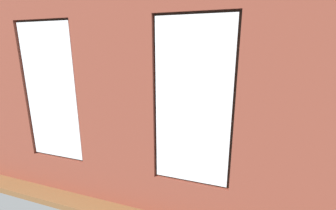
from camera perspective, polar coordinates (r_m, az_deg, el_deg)
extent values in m
cube|color=brown|center=(5.96, 0.87, -9.21)|extent=(6.64, 5.87, 0.10)
cube|color=brown|center=(2.82, 31.18, -2.63)|extent=(1.42, 0.16, 3.21)
cube|color=brown|center=(3.21, -13.16, 0.95)|extent=(1.19, 0.16, 3.21)
cube|color=brown|center=(3.38, 5.69, -22.67)|extent=(1.00, 0.16, 0.59)
cube|color=white|center=(2.75, 6.19, 0.05)|extent=(0.94, 0.03, 2.07)
cube|color=#38281E|center=(2.81, 6.46, 0.34)|extent=(1.00, 0.04, 2.13)
cube|color=brown|center=(4.33, -25.04, -15.13)|extent=(1.00, 0.16, 0.59)
cube|color=brown|center=(3.88, -29.48, 22.05)|extent=(1.00, 0.16, 0.49)
cube|color=white|center=(3.86, -27.55, 2.62)|extent=(0.94, 0.03, 2.07)
cube|color=#38281E|center=(3.90, -26.92, 2.80)|extent=(1.00, 0.04, 2.13)
cube|color=tan|center=(3.67, -11.36, -14.84)|extent=(3.40, 0.24, 0.06)
cube|color=black|center=(3.21, -12.83, 10.27)|extent=(0.43, 0.03, 0.58)
cube|color=orange|center=(3.22, -12.69, 10.29)|extent=(0.37, 0.01, 0.52)
cube|color=silver|center=(6.86, -24.17, 7.02)|extent=(0.10, 4.87, 3.21)
cube|color=black|center=(4.32, -7.82, -15.15)|extent=(1.84, 0.85, 0.42)
cube|color=black|center=(3.88, -10.20, -12.16)|extent=(1.84, 0.24, 0.38)
cube|color=black|center=(3.91, 3.00, -13.20)|extent=(0.22, 0.85, 0.24)
cube|color=black|center=(4.57, -17.22, -9.63)|extent=(0.22, 0.85, 0.24)
cube|color=#232326|center=(4.10, -3.20, -12.49)|extent=(0.64, 0.65, 0.12)
cube|color=#232326|center=(4.38, -11.89, -10.93)|extent=(0.64, 0.65, 0.12)
cube|color=black|center=(5.57, 23.72, -9.29)|extent=(1.00, 1.90, 0.42)
cube|color=black|center=(5.45, 27.56, -5.72)|extent=(0.39, 1.85, 0.38)
cube|color=black|center=(6.23, 24.05, -3.83)|extent=(0.87, 0.29, 0.24)
cube|color=black|center=(4.71, 24.04, -9.57)|extent=(0.87, 0.29, 0.24)
cube|color=#232326|center=(5.80, 23.62, -5.49)|extent=(0.70, 0.69, 0.12)
cube|color=#232326|center=(5.15, 23.56, -7.96)|extent=(0.70, 0.69, 0.12)
cube|color=tan|center=(6.01, 2.99, -4.32)|extent=(1.34, 0.77, 0.04)
cube|color=tan|center=(6.26, 9.18, -5.79)|extent=(0.07, 0.07, 0.39)
cube|color=tan|center=(6.56, -1.39, -4.69)|extent=(0.07, 0.07, 0.39)
cube|color=tan|center=(5.66, 8.04, -7.97)|extent=(0.07, 0.07, 0.39)
cube|color=tan|center=(5.98, -3.56, -6.61)|extent=(0.07, 0.07, 0.39)
cylinder|color=#4C4C51|center=(5.99, 3.00, -3.73)|extent=(0.08, 0.08, 0.09)
cylinder|color=#B7333D|center=(5.86, 3.63, -4.12)|extent=(0.08, 0.08, 0.10)
cylinder|color=#47423D|center=(6.00, -1.00, -3.69)|extent=(0.10, 0.10, 0.09)
sphere|color=#337F38|center=(5.97, -1.00, -2.77)|extent=(0.13, 0.13, 0.13)
cube|color=#59595B|center=(6.14, 1.74, -3.62)|extent=(0.13, 0.17, 0.02)
cube|color=#B2B2B7|center=(6.05, 6.71, -3.99)|extent=(0.12, 0.17, 0.02)
cube|color=black|center=(7.07, -20.29, -3.67)|extent=(1.28, 0.42, 0.51)
cube|color=black|center=(6.99, -20.49, -1.49)|extent=(0.46, 0.20, 0.05)
cube|color=black|center=(6.97, -20.53, -1.05)|extent=(0.06, 0.04, 0.06)
cube|color=black|center=(6.90, -20.76, 1.55)|extent=(1.05, 0.04, 0.59)
cube|color=black|center=(6.92, -20.65, 1.59)|extent=(1.00, 0.01, 0.54)
cylinder|color=olive|center=(7.31, 4.38, -3.15)|extent=(0.51, 0.51, 0.28)
ellipsoid|color=silver|center=(7.21, 4.43, -0.59)|extent=(1.13, 1.13, 0.45)
ellipsoid|color=navy|center=(7.21, 3.79, 0.33)|extent=(0.44, 0.44, 0.18)
cylinder|color=brown|center=(6.33, 11.76, -6.51)|extent=(0.18, 0.18, 0.22)
cylinder|color=brown|center=(6.28, 11.84, -5.08)|extent=(0.03, 0.03, 0.12)
ellipsoid|color=#3D8E42|center=(6.20, 11.95, -2.94)|extent=(0.41, 0.41, 0.37)
cylinder|color=#47423D|center=(4.96, -23.67, -12.59)|extent=(0.37, 0.37, 0.36)
cylinder|color=brown|center=(4.86, -23.97, -9.85)|extent=(0.06, 0.06, 0.16)
ellipsoid|color=#1E5B28|center=(4.73, -24.40, -5.98)|extent=(0.79, 0.79, 0.54)
cylinder|color=gray|center=(4.02, 11.09, -19.07)|extent=(0.27, 0.27, 0.27)
cylinder|color=brown|center=(3.84, 11.34, -14.71)|extent=(0.05, 0.05, 0.43)
cone|color=#1E5B28|center=(3.68, 8.84, -7.22)|extent=(0.53, 0.24, 0.66)
cone|color=#1E5B28|center=(3.47, 9.14, -9.06)|extent=(0.45, 0.56, 0.62)
cone|color=#1E5B28|center=(3.41, 12.41, -10.05)|extent=(0.32, 0.63, 0.59)
cone|color=#1E5B28|center=(3.54, 14.63, -8.55)|extent=(0.55, 0.34, 0.65)
cone|color=#1E5B28|center=(3.75, 15.20, -7.94)|extent=(0.59, 0.45, 0.59)
cone|color=#1E5B28|center=(3.80, 12.33, -6.69)|extent=(0.19, 0.53, 0.66)
cone|color=#1E5B28|center=(3.82, 9.34, -7.18)|extent=(0.54, 0.53, 0.59)
cylinder|color=beige|center=(6.87, 19.84, -5.66)|extent=(0.17, 0.17, 0.16)
cylinder|color=brown|center=(6.82, 19.95, -4.42)|extent=(0.03, 0.03, 0.15)
ellipsoid|color=#3D8E42|center=(6.76, 20.11, -2.59)|extent=(0.35, 0.35, 0.30)
cylinder|color=brown|center=(8.43, -10.59, -0.67)|extent=(0.32, 0.32, 0.37)
cylinder|color=brown|center=(8.33, -10.73, 2.30)|extent=(0.06, 0.06, 0.53)
cone|color=#286B2D|center=(8.36, -12.13, 5.60)|extent=(0.54, 0.18, 0.53)
cone|color=#286B2D|center=(8.12, -12.29, 5.16)|extent=(0.39, 0.57, 0.49)
cone|color=#286B2D|center=(8.04, -10.19, 5.21)|extent=(0.53, 0.45, 0.49)
cone|color=#286B2D|center=(8.23, -9.30, 5.51)|extent=(0.56, 0.36, 0.51)
cone|color=#286B2D|center=(8.46, -10.32, 5.67)|extent=(0.22, 0.57, 0.50)
cylinder|color=brown|center=(5.99, -22.57, -8.33)|extent=(0.25, 0.25, 0.27)
cylinder|color=brown|center=(5.90, -22.81, -5.99)|extent=(0.05, 0.05, 0.25)
cone|color=#1E5B28|center=(5.89, -24.42, -2.09)|extent=(0.42, 0.10, 0.60)
cone|color=#1E5B28|center=(5.63, -24.62, -3.34)|extent=(0.12, 0.53, 0.52)
cone|color=#1E5B28|center=(5.67, -21.70, -2.59)|extent=(0.46, 0.11, 0.58)
cone|color=#1E5B28|center=(5.96, -21.32, -2.34)|extent=(0.17, 0.57, 0.48)
cylinder|color=#9E5638|center=(7.51, 24.02, -3.98)|extent=(0.24, 0.24, 0.26)
cylinder|color=brown|center=(7.42, 24.26, -1.72)|extent=(0.04, 0.04, 0.35)
cone|color=#286B2D|center=(7.32, 23.37, 1.62)|extent=(0.44, 0.16, 0.58)
cone|color=#286B2D|center=(7.18, 23.33, 0.93)|extent=(0.50, 0.47, 0.50)
cone|color=#286B2D|center=(7.13, 25.31, 0.51)|extent=(0.32, 0.58, 0.47)
cone|color=#286B2D|center=(7.24, 26.03, 0.85)|extent=(0.51, 0.42, 0.52)
cone|color=#286B2D|center=(7.45, 26.01, 1.16)|extent=(0.55, 0.36, 0.51)
cone|color=#286B2D|center=(7.50, 24.78, 1.67)|extent=(0.25, 0.49, 0.57)
cone|color=#286B2D|center=(7.49, 23.30, 1.45)|extent=(0.47, 0.50, 0.50)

